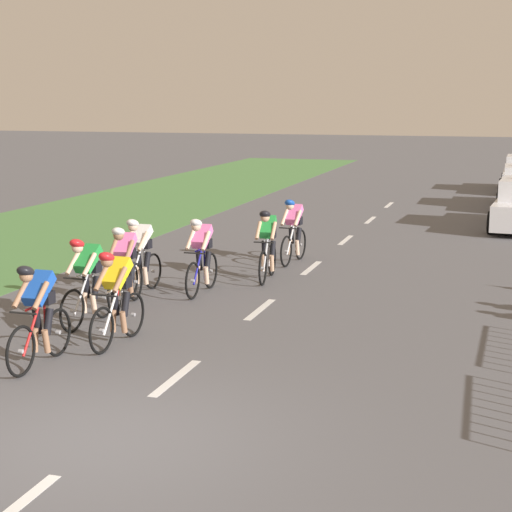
{
  "coord_description": "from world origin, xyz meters",
  "views": [
    {
      "loc": [
        4.33,
        -8.01,
        3.79
      ],
      "look_at": [
        0.1,
        5.69,
        1.1
      ],
      "focal_mm": 59.14,
      "sensor_mm": 36.0,
      "label": 1
    }
  ],
  "objects_px": {
    "cyclist_lead": "(38,313)",
    "cyclist_fourth": "(125,265)",
    "cyclist_second": "(116,296)",
    "cyclist_third": "(87,280)",
    "cyclist_sixth": "(140,255)",
    "cyclist_eighth": "(293,230)",
    "cyclist_fifth": "(201,255)",
    "cyclist_seventh": "(267,244)"
  },
  "relations": [
    {
      "from": "cyclist_second",
      "to": "cyclist_seventh",
      "type": "bearing_deg",
      "value": 80.38
    },
    {
      "from": "cyclist_seventh",
      "to": "cyclist_fifth",
      "type": "bearing_deg",
      "value": -119.58
    },
    {
      "from": "cyclist_sixth",
      "to": "cyclist_seventh",
      "type": "distance_m",
      "value": 2.8
    },
    {
      "from": "cyclist_second",
      "to": "cyclist_eighth",
      "type": "height_order",
      "value": "same"
    },
    {
      "from": "cyclist_fourth",
      "to": "cyclist_seventh",
      "type": "xyz_separation_m",
      "value": [
        1.85,
        2.97,
        0.0
      ]
    },
    {
      "from": "cyclist_lead",
      "to": "cyclist_fifth",
      "type": "height_order",
      "value": "same"
    },
    {
      "from": "cyclist_third",
      "to": "cyclist_eighth",
      "type": "height_order",
      "value": "same"
    },
    {
      "from": "cyclist_third",
      "to": "cyclist_sixth",
      "type": "xyz_separation_m",
      "value": [
        -0.12,
        2.36,
        0.0
      ]
    },
    {
      "from": "cyclist_third",
      "to": "cyclist_fifth",
      "type": "relative_size",
      "value": 1.0
    },
    {
      "from": "cyclist_lead",
      "to": "cyclist_eighth",
      "type": "height_order",
      "value": "same"
    },
    {
      "from": "cyclist_third",
      "to": "cyclist_fourth",
      "type": "bearing_deg",
      "value": 88.08
    },
    {
      "from": "cyclist_lead",
      "to": "cyclist_sixth",
      "type": "bearing_deg",
      "value": 96.69
    },
    {
      "from": "cyclist_third",
      "to": "cyclist_fifth",
      "type": "height_order",
      "value": "same"
    },
    {
      "from": "cyclist_fourth",
      "to": "cyclist_seventh",
      "type": "height_order",
      "value": "same"
    },
    {
      "from": "cyclist_sixth",
      "to": "cyclist_third",
      "type": "bearing_deg",
      "value": -87.03
    },
    {
      "from": "cyclist_third",
      "to": "cyclist_eighth",
      "type": "relative_size",
      "value": 1.0
    },
    {
      "from": "cyclist_second",
      "to": "cyclist_seventh",
      "type": "relative_size",
      "value": 1.0
    },
    {
      "from": "cyclist_third",
      "to": "cyclist_lead",
      "type": "bearing_deg",
      "value": -79.4
    },
    {
      "from": "cyclist_sixth",
      "to": "cyclist_fifth",
      "type": "bearing_deg",
      "value": 18.81
    },
    {
      "from": "cyclist_fifth",
      "to": "cyclist_seventh",
      "type": "xyz_separation_m",
      "value": [
        0.89,
        1.56,
        0.0
      ]
    },
    {
      "from": "cyclist_fourth",
      "to": "cyclist_eighth",
      "type": "xyz_separation_m",
      "value": [
        1.89,
        4.96,
        0.0
      ]
    },
    {
      "from": "cyclist_lead",
      "to": "cyclist_seventh",
      "type": "bearing_deg",
      "value": 77.2
    },
    {
      "from": "cyclist_seventh",
      "to": "cyclist_eighth",
      "type": "height_order",
      "value": "same"
    },
    {
      "from": "cyclist_sixth",
      "to": "cyclist_lead",
      "type": "bearing_deg",
      "value": -83.31
    },
    {
      "from": "cyclist_sixth",
      "to": "cyclist_eighth",
      "type": "bearing_deg",
      "value": 62.47
    },
    {
      "from": "cyclist_lead",
      "to": "cyclist_eighth",
      "type": "relative_size",
      "value": 1.0
    },
    {
      "from": "cyclist_fifth",
      "to": "cyclist_sixth",
      "type": "height_order",
      "value": "same"
    },
    {
      "from": "cyclist_third",
      "to": "cyclist_seventh",
      "type": "xyz_separation_m",
      "value": [
        1.89,
        4.31,
        0.0
      ]
    },
    {
      "from": "cyclist_fourth",
      "to": "cyclist_sixth",
      "type": "relative_size",
      "value": 1.0
    },
    {
      "from": "cyclist_third",
      "to": "cyclist_fourth",
      "type": "height_order",
      "value": "same"
    },
    {
      "from": "cyclist_second",
      "to": "cyclist_fourth",
      "type": "distance_m",
      "value": 2.46
    },
    {
      "from": "cyclist_seventh",
      "to": "cyclist_sixth",
      "type": "bearing_deg",
      "value": -135.99
    },
    {
      "from": "cyclist_fifth",
      "to": "cyclist_sixth",
      "type": "relative_size",
      "value": 1.0
    },
    {
      "from": "cyclist_fifth",
      "to": "cyclist_sixth",
      "type": "xyz_separation_m",
      "value": [
        -1.13,
        -0.38,
        0.0
      ]
    },
    {
      "from": "cyclist_fourth",
      "to": "cyclist_eighth",
      "type": "height_order",
      "value": "same"
    },
    {
      "from": "cyclist_second",
      "to": "cyclist_seventh",
      "type": "distance_m",
      "value": 5.31
    },
    {
      "from": "cyclist_lead",
      "to": "cyclist_fourth",
      "type": "distance_m",
      "value": 3.57
    },
    {
      "from": "cyclist_third",
      "to": "cyclist_sixth",
      "type": "bearing_deg",
      "value": 92.97
    },
    {
      "from": "cyclist_second",
      "to": "cyclist_third",
      "type": "xyz_separation_m",
      "value": [
        -1.01,
        0.93,
        0.0
      ]
    },
    {
      "from": "cyclist_second",
      "to": "cyclist_third",
      "type": "bearing_deg",
      "value": 137.27
    },
    {
      "from": "cyclist_fourth",
      "to": "cyclist_eighth",
      "type": "bearing_deg",
      "value": 69.17
    },
    {
      "from": "cyclist_seventh",
      "to": "cyclist_second",
      "type": "bearing_deg",
      "value": -99.62
    }
  ]
}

